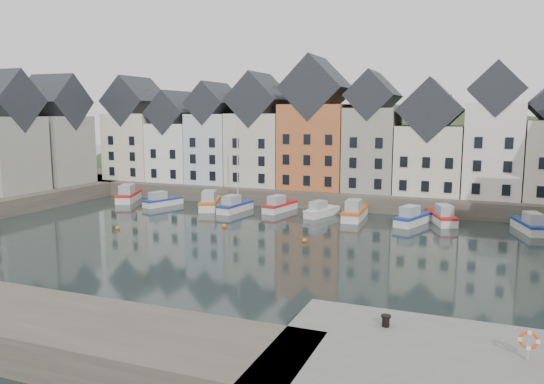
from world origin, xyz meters
The scene contains 18 objects.
ground centered at (0.00, 0.00, 0.00)m, with size 260.00×260.00×0.00m, color black.
far_quay centered at (0.00, 30.00, 1.00)m, with size 90.00×16.00×2.00m, color #4A4238.
hillside centered at (0.02, 56.00, -17.96)m, with size 153.60×70.40×64.00m.
far_terrace centered at (3.21, 28.00, 8.88)m, with size 72.37×8.16×17.78m.
left_terrace centered at (-36.00, 13.50, 8.88)m, with size 7.65×17.00×15.69m.
mooring_buoys centered at (-4.00, 5.33, 0.15)m, with size 20.50×5.50×0.50m.
boat_a centered at (-24.29, 18.78, 0.79)m, with size 4.54×7.23×2.66m.
boat_b centered at (-17.78, 17.15, 0.64)m, with size 3.47×5.84×2.14m.
boat_c centered at (-10.85, 17.65, 0.79)m, with size 4.39×7.23×2.65m.
boat_d centered at (-7.04, 16.94, 0.75)m, with size 2.55×6.24×11.60m.
boat_e centered at (-1.91, 19.12, 0.68)m, with size 2.90×6.18×2.28m.
boat_f centered at (3.85, 17.92, 0.63)m, with size 3.27×5.73×2.10m.
boat_g centered at (7.90, 17.79, 0.77)m, with size 2.36×6.77×2.57m.
boat_h centered at (14.51, 17.14, 0.70)m, with size 3.77×6.43×2.36m.
boat_i centered at (17.47, 18.99, 0.72)m, with size 4.02×6.56×2.41m.
boat_j centered at (26.23, 17.72, 0.70)m, with size 3.49×6.41×2.35m.
mooring_bollard centered at (17.39, -17.36, 2.31)m, with size 0.48×0.48×0.56m.
life_ring_post centered at (23.41, -18.77, 2.86)m, with size 0.80×0.17×1.30m.
Camera 1 is at (21.21, -41.70, 12.03)m, focal length 35.00 mm.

